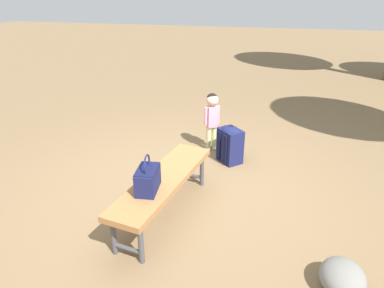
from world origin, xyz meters
TOP-DOWN VIEW (x-y plane):
  - ground_plane at (0.00, 0.00)m, footprint 40.00×40.00m
  - park_bench at (-0.61, 0.03)m, footprint 1.64×0.61m
  - handbag at (-0.88, 0.09)m, footprint 0.34×0.22m
  - child_standing at (1.09, -0.09)m, footprint 0.18×0.20m
  - backpack_large at (0.78, -0.42)m, footprint 0.40×0.40m
  - trail_rock at (-1.18, -1.65)m, footprint 0.40×0.35m

SIDE VIEW (x-z plane):
  - ground_plane at x=0.00m, z-range 0.00..0.00m
  - trail_rock at x=-1.18m, z-range 0.00..0.24m
  - backpack_large at x=0.78m, z-range 0.00..0.54m
  - park_bench at x=-0.61m, z-range 0.17..0.62m
  - child_standing at x=1.09m, z-range 0.14..1.00m
  - handbag at x=-0.88m, z-range 0.39..0.76m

